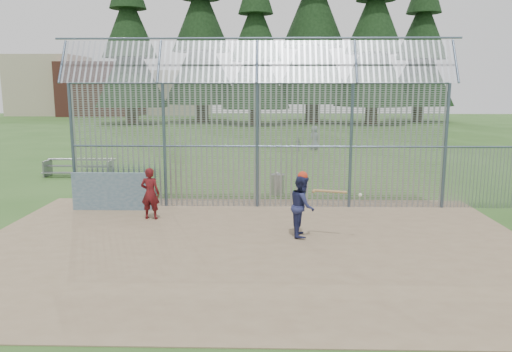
{
  "coord_description": "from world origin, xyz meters",
  "views": [
    {
      "loc": [
        0.38,
        -12.42,
        3.9
      ],
      "look_at": [
        0.0,
        2.0,
        1.3
      ],
      "focal_mm": 35.0,
      "sensor_mm": 36.0,
      "label": 1
    }
  ],
  "objects_px": {
    "bleacher": "(79,167)",
    "onlooker": "(150,193)",
    "batter": "(302,206)",
    "trash_can": "(277,184)",
    "dugout_wall": "(112,191)"
  },
  "relations": [
    {
      "from": "batter",
      "to": "trash_can",
      "type": "xyz_separation_m",
      "value": [
        -0.57,
        5.23,
        -0.45
      ]
    },
    {
      "from": "dugout_wall",
      "to": "onlooker",
      "type": "relative_size",
      "value": 1.62
    },
    {
      "from": "batter",
      "to": "onlooker",
      "type": "relative_size",
      "value": 1.05
    },
    {
      "from": "batter",
      "to": "dugout_wall",
      "type": "bearing_deg",
      "value": 66.26
    },
    {
      "from": "batter",
      "to": "bleacher",
      "type": "relative_size",
      "value": 0.54
    },
    {
      "from": "onlooker",
      "to": "dugout_wall",
      "type": "bearing_deg",
      "value": -29.66
    },
    {
      "from": "onlooker",
      "to": "bleacher",
      "type": "height_order",
      "value": "onlooker"
    },
    {
      "from": "bleacher",
      "to": "onlooker",
      "type": "bearing_deg",
      "value": -55.77
    },
    {
      "from": "batter",
      "to": "bleacher",
      "type": "bearing_deg",
      "value": 47.13
    },
    {
      "from": "batter",
      "to": "bleacher",
      "type": "distance_m",
      "value": 12.7
    },
    {
      "from": "dugout_wall",
      "to": "batter",
      "type": "distance_m",
      "value": 6.42
    },
    {
      "from": "dugout_wall",
      "to": "trash_can",
      "type": "bearing_deg",
      "value": 26.14
    },
    {
      "from": "dugout_wall",
      "to": "onlooker",
      "type": "distance_m",
      "value": 1.82
    },
    {
      "from": "onlooker",
      "to": "bleacher",
      "type": "bearing_deg",
      "value": -50.13
    },
    {
      "from": "onlooker",
      "to": "bleacher",
      "type": "relative_size",
      "value": 0.51
    }
  ]
}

